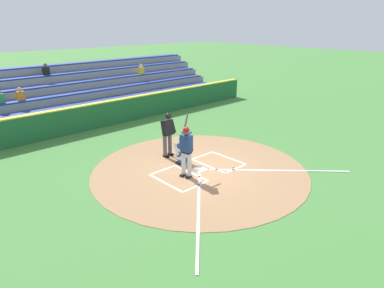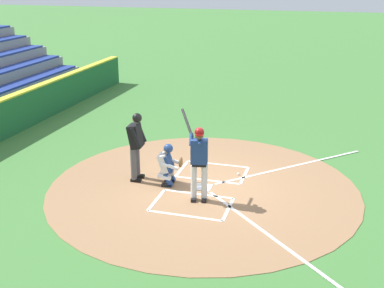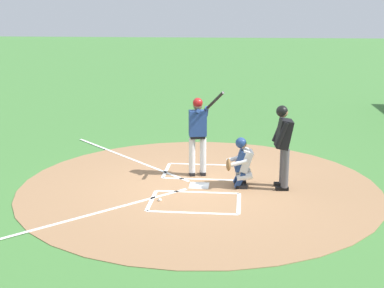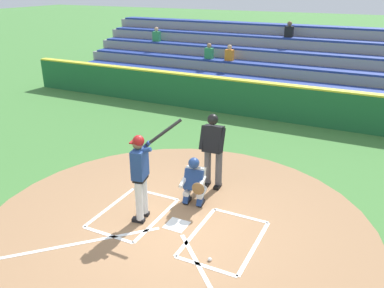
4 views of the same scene
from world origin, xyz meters
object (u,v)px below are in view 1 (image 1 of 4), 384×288
Objects in this scene: batter at (186,148)px; baseball at (233,167)px; plate_umpire at (168,132)px; catcher at (182,149)px.

batter is 28.76× the size of baseball.
batter is 2.19m from baseball.
baseball is at bearing 112.77° from plate_umpire.
catcher is at bearing -56.20° from baseball.
batter reaches higher than catcher.
batter is at bearing 55.62° from catcher.
baseball is (-1.07, 2.55, -1.04)m from plate_umpire.
plate_umpire is (-0.74, -1.91, -0.02)m from batter.
baseball is (-1.81, 0.63, -1.06)m from batter.
plate_umpire is 25.20× the size of baseball.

